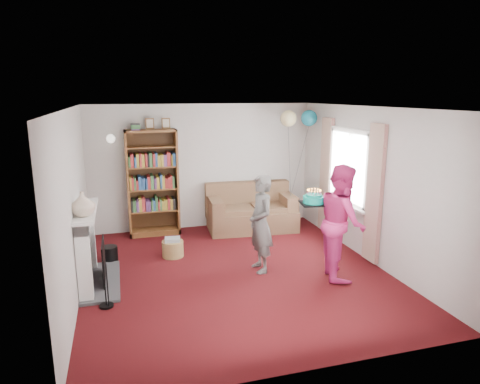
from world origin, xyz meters
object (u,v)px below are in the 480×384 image
object	(u,v)px
person_striped	(261,224)
person_magenta	(342,221)
birthday_cake	(314,200)
bookcase	(153,184)
sofa	(251,212)

from	to	relation	value
person_striped	person_magenta	size ratio (longest dim) A/B	0.89
person_striped	birthday_cake	distance (m)	0.88
bookcase	person_magenta	world-z (taller)	bookcase
bookcase	sofa	bearing A→B (deg)	-6.88
sofa	birthday_cake	distance (m)	2.49
person_striped	birthday_cake	size ratio (longest dim) A/B	3.97
bookcase	person_magenta	xyz separation A→B (m)	(2.51, -2.82, -0.14)
sofa	bookcase	bearing A→B (deg)	177.38
person_striped	birthday_cake	xyz separation A→B (m)	(0.74, -0.27, 0.39)
person_magenta	birthday_cake	distance (m)	0.52
person_striped	person_magenta	xyz separation A→B (m)	(1.08, -0.52, 0.10)
bookcase	person_striped	xyz separation A→B (m)	(1.43, -2.31, -0.24)
birthday_cake	bookcase	bearing A→B (deg)	130.04
bookcase	birthday_cake	world-z (taller)	bookcase
bookcase	sofa	xyz separation A→B (m)	(1.92, -0.23, -0.65)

